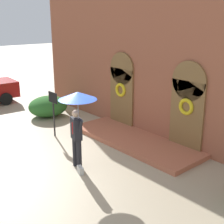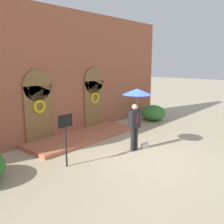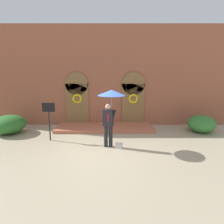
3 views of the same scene
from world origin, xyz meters
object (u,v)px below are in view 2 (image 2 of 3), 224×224
(sign_post, at_px, (66,132))
(handbag, at_px, (145,146))
(person_with_umbrella, at_px, (136,101))
(shrub_right, at_px, (153,113))

(sign_post, bearing_deg, handbag, -17.65)
(handbag, bearing_deg, person_with_umbrella, 165.76)
(person_with_umbrella, xyz_separation_m, handbag, (0.34, -0.20, -1.80))
(handbag, relative_size, shrub_right, 0.19)
(person_with_umbrella, height_order, handbag, person_with_umbrella)
(person_with_umbrella, xyz_separation_m, sign_post, (-2.75, 0.78, -0.75))
(sign_post, bearing_deg, shrub_right, 9.91)
(shrub_right, bearing_deg, person_with_umbrella, -155.98)
(handbag, bearing_deg, sign_post, 178.44)
(handbag, distance_m, shrub_right, 4.89)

